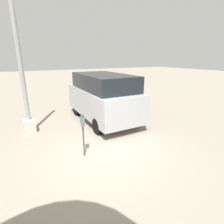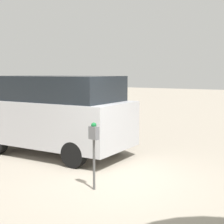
% 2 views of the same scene
% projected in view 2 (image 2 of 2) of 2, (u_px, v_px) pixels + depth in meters
% --- Properties ---
extents(ground_plane, '(80.00, 80.00, 0.00)m').
position_uv_depth(ground_plane, '(114.00, 185.00, 7.19)').
color(ground_plane, gray).
extents(parking_meter_near, '(0.22, 0.15, 1.36)m').
position_uv_depth(parking_meter_near, '(94.00, 140.00, 6.78)').
color(parking_meter_near, '#4C4C4C').
rests_on(parking_meter_near, ground).
extents(parked_van, '(4.46, 2.02, 2.24)m').
position_uv_depth(parked_van, '(55.00, 113.00, 9.79)').
color(parked_van, '#B2B2B7').
rests_on(parked_van, ground).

